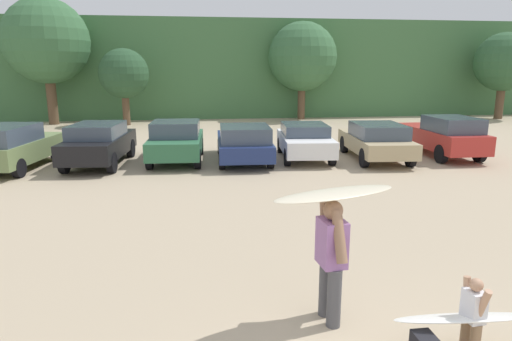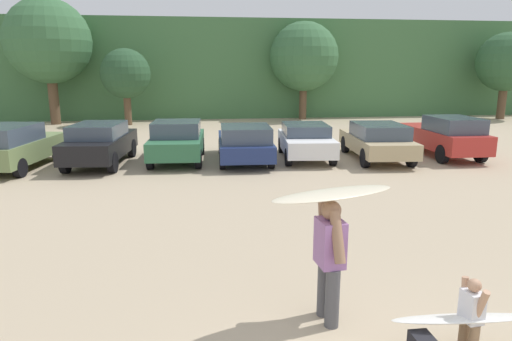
% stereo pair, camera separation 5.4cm
% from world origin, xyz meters
% --- Properties ---
extents(hillside_ridge, '(108.00, 12.00, 6.82)m').
position_xyz_m(hillside_ridge, '(0.00, 34.13, 3.41)').
color(hillside_ridge, '#427042').
rests_on(hillside_ridge, ground_plane).
extents(tree_far_left, '(5.17, 5.17, 7.69)m').
position_xyz_m(tree_far_left, '(-11.16, 26.54, 5.08)').
color(tree_far_left, brown).
rests_on(tree_far_left, ground_plane).
extents(tree_center_right, '(3.03, 3.03, 4.68)m').
position_xyz_m(tree_center_right, '(-6.52, 25.52, 3.13)').
color(tree_center_right, brown).
rests_on(tree_center_right, ground_plane).
extents(tree_center, '(4.64, 4.64, 6.56)m').
position_xyz_m(tree_center, '(5.06, 27.24, 4.23)').
color(tree_center, brown).
rests_on(tree_center, ground_plane).
extents(tree_far_right, '(3.97, 3.97, 5.89)m').
position_xyz_m(tree_far_right, '(18.88, 25.67, 3.87)').
color(tree_far_right, brown).
rests_on(tree_far_right, ground_plane).
extents(parked_car_olive_green, '(2.41, 4.48, 1.61)m').
position_xyz_m(parked_car_olive_green, '(-8.69, 13.00, 0.84)').
color(parked_car_olive_green, '#6B7F4C').
rests_on(parked_car_olive_green, ground_plane).
extents(parked_car_black, '(2.16, 4.50, 1.55)m').
position_xyz_m(parked_car_black, '(-5.83, 13.42, 0.83)').
color(parked_car_black, black).
rests_on(parked_car_black, ground_plane).
extents(parked_car_forest_green, '(2.09, 4.11, 1.56)m').
position_xyz_m(parked_car_forest_green, '(-3.03, 13.61, 0.81)').
color(parked_car_forest_green, '#2D6642').
rests_on(parked_car_forest_green, ground_plane).
extents(parked_car_navy, '(2.11, 4.70, 1.45)m').
position_xyz_m(parked_car_navy, '(-0.49, 13.27, 0.74)').
color(parked_car_navy, navy).
rests_on(parked_car_navy, ground_plane).
extents(parked_car_white, '(2.18, 4.15, 1.37)m').
position_xyz_m(parked_car_white, '(1.96, 13.56, 0.74)').
color(parked_car_white, white).
rests_on(parked_car_white, ground_plane).
extents(parked_car_tan, '(2.24, 4.62, 1.43)m').
position_xyz_m(parked_car_tan, '(4.66, 12.99, 0.77)').
color(parked_car_tan, tan).
rests_on(parked_car_tan, ground_plane).
extents(parked_car_red, '(1.82, 4.63, 1.65)m').
position_xyz_m(parked_car_red, '(7.62, 13.28, 0.85)').
color(parked_car_red, '#B72D28').
rests_on(parked_car_red, ground_plane).
extents(person_adult, '(0.37, 0.83, 1.78)m').
position_xyz_m(person_adult, '(-0.51, 1.99, 1.00)').
color(person_adult, '#4C4C51').
rests_on(person_adult, ground_plane).
extents(person_child, '(0.22, 0.47, 1.06)m').
position_xyz_m(person_child, '(0.96, 0.92, 0.60)').
color(person_child, '#8C6B4C').
rests_on(person_child, ground_plane).
extents(surfboard_cream, '(1.96, 1.08, 0.07)m').
position_xyz_m(surfboard_cream, '(-0.47, 2.03, 1.86)').
color(surfboard_cream, beige).
extents(surfboard_white, '(1.84, 0.62, 0.23)m').
position_xyz_m(surfboard_white, '(0.91, 0.99, 0.51)').
color(surfboard_white, white).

